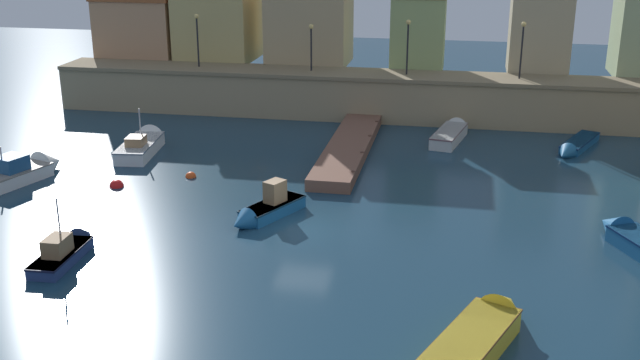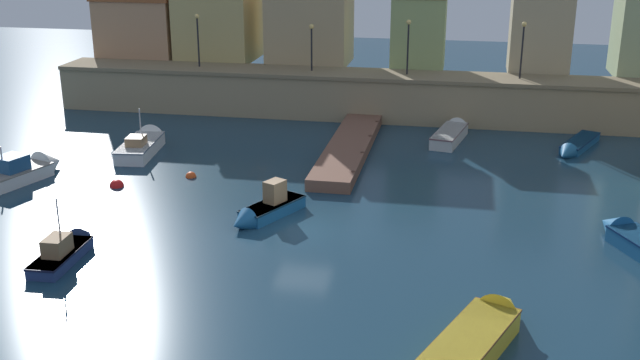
{
  "view_description": "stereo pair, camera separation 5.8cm",
  "coord_description": "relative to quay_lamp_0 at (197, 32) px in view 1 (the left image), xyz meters",
  "views": [
    {
      "loc": [
        6.78,
        -31.48,
        13.49
      ],
      "look_at": [
        0.0,
        4.1,
        0.94
      ],
      "focal_mm": 43.53,
      "sensor_mm": 36.0,
      "label": 1
    },
    {
      "loc": [
        6.84,
        -31.47,
        13.49
      ],
      "look_at": [
        0.0,
        4.1,
        0.94
      ],
      "focal_mm": 43.53,
      "sensor_mm": 36.0,
      "label": 2
    }
  ],
  "objects": [
    {
      "name": "moored_boat_8",
      "position": [
        -4.24,
        -16.6,
        -5.09
      ],
      "size": [
        3.55,
        6.41,
        2.63
      ],
      "rotation": [
        0.0,
        0.0,
        1.26
      ],
      "color": "white",
      "rests_on": "ground"
    },
    {
      "name": "quay_lamp_2",
      "position": [
        14.67,
        0.0,
        -0.02
      ],
      "size": [
        0.32,
        0.32,
        3.64
      ],
      "color": "black",
      "rests_on": "quay_wall"
    },
    {
      "name": "pier_dock",
      "position": [
        12.07,
        -8.65,
        -5.23
      ],
      "size": [
        2.33,
        13.89,
        0.7
      ],
      "color": "brown",
      "rests_on": "ground"
    },
    {
      "name": "moored_boat_5",
      "position": [
        -0.02,
        -10.22,
        -5.11
      ],
      "size": [
        2.4,
        6.14,
        3.09
      ],
      "rotation": [
        0.0,
        0.0,
        1.69
      ],
      "color": "white",
      "rests_on": "ground"
    },
    {
      "name": "quay_lamp_0",
      "position": [
        0.0,
        0.0,
        0.0
      ],
      "size": [
        0.32,
        0.32,
        3.68
      ],
      "color": "black",
      "rests_on": "quay_wall"
    },
    {
      "name": "quay_lamp_3",
      "position": [
        22.07,
        0.0,
        0.01
      ],
      "size": [
        0.32,
        0.32,
        3.69
      ],
      "color": "black",
      "rests_on": "quay_wall"
    },
    {
      "name": "quay_wall",
      "position": [
        11.83,
        0.0,
        -3.98
      ],
      "size": [
        43.42,
        3.7,
        3.13
      ],
      "color": "#9E8966",
      "rests_on": "ground"
    },
    {
      "name": "moored_boat_7",
      "position": [
        25.27,
        -5.48,
        -5.29
      ],
      "size": [
        3.29,
        5.6,
        1.07
      ],
      "rotation": [
        0.0,
        0.0,
        -1.99
      ],
      "color": "#195689",
      "rests_on": "ground"
    },
    {
      "name": "moored_boat_1",
      "position": [
        2.91,
        -25.1,
        -5.19
      ],
      "size": [
        1.36,
        4.48,
        3.07
      ],
      "rotation": [
        0.0,
        0.0,
        1.6
      ],
      "color": "navy",
      "rests_on": "ground"
    },
    {
      "name": "old_town_backdrop",
      "position": [
        10.52,
        4.07,
        0.75
      ],
      "size": [
        42.42,
        5.93,
        8.31
      ],
      "color": "tan",
      "rests_on": "ground"
    },
    {
      "name": "mooring_buoy_0",
      "position": [
        1.13,
        -16.62,
        -5.55
      ],
      "size": [
        0.75,
        0.75,
        0.75
      ],
      "primitive_type": "sphere",
      "color": "red",
      "rests_on": "ground"
    },
    {
      "name": "moored_boat_0",
      "position": [
        9.83,
        -19.48,
        -5.12
      ],
      "size": [
        3.04,
        4.54,
        1.92
      ],
      "rotation": [
        0.0,
        0.0,
        -2.02
      ],
      "color": "#195689",
      "rests_on": "ground"
    },
    {
      "name": "moored_boat_6",
      "position": [
        17.98,
        -4.19,
        -5.16
      ],
      "size": [
        2.47,
        5.91,
        1.32
      ],
      "rotation": [
        0.0,
        0.0,
        1.37
      ],
      "color": "silver",
      "rests_on": "ground"
    },
    {
      "name": "mooring_buoy_2",
      "position": [
        4.4,
        -14.45,
        -5.55
      ],
      "size": [
        0.58,
        0.58,
        0.58
      ],
      "primitive_type": "sphere",
      "color": "#EA4C19",
      "rests_on": "ground"
    },
    {
      "name": "quay_lamp_1",
      "position": [
        8.11,
        -0.0,
        -0.29
      ],
      "size": [
        0.32,
        0.32,
        3.18
      ],
      "color": "black",
      "rests_on": "quay_wall"
    },
    {
      "name": "ground_plane",
      "position": [
        11.83,
        -20.39,
        -5.55
      ],
      "size": [
        112.1,
        112.1,
        0.0
      ],
      "primitive_type": "plane",
      "color": "#19384C"
    },
    {
      "name": "moored_boat_4",
      "position": [
        19.6,
        -28.97,
        -5.11
      ],
      "size": [
        3.92,
        6.64,
        1.55
      ],
      "rotation": [
        0.0,
        0.0,
        1.19
      ],
      "color": "gold",
      "rests_on": "ground"
    }
  ]
}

